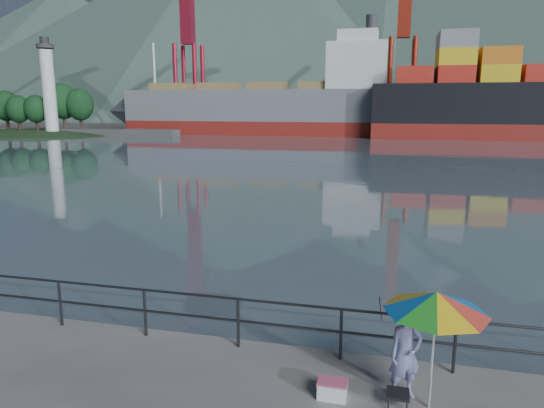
{
  "coord_description": "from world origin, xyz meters",
  "views": [
    {
      "loc": [
        3.73,
        -6.68,
        4.69
      ],
      "look_at": [
        0.63,
        6.0,
        2.0
      ],
      "focal_mm": 32.0,
      "sensor_mm": 36.0,
      "label": 1
    }
  ],
  "objects": [
    {
      "name": "guardrail",
      "position": [
        0.0,
        1.7,
        0.52
      ],
      "size": [
        22.0,
        0.06,
        1.03
      ],
      "color": "#2D3033",
      "rests_on": "ground"
    },
    {
      "name": "far_dock",
      "position": [
        10.0,
        93.0,
        0.0
      ],
      "size": [
        200.0,
        40.0,
        0.4
      ],
      "primitive_type": "cube",
      "color": "#514F4C",
      "rests_on": "ground"
    },
    {
      "name": "mountains",
      "position": [
        38.82,
        207.75,
        35.55
      ],
      "size": [
        600.0,
        332.8,
        80.0
      ],
      "color": "#385147",
      "rests_on": "ground"
    },
    {
      "name": "bulk_carrier",
      "position": [
        -14.91,
        72.44,
        4.2
      ],
      "size": [
        46.74,
        8.09,
        14.5
      ],
      "color": "maroon",
      "rests_on": "ground"
    },
    {
      "name": "lighthouse_islet",
      "position": [
        -54.97,
        61.99,
        0.26
      ],
      "size": [
        48.0,
        26.4,
        19.2
      ],
      "color": "#263F1E",
      "rests_on": "ground"
    },
    {
      "name": "cooler_bag",
      "position": [
        3.0,
        0.45,
        0.13
      ],
      "size": [
        0.46,
        0.31,
        0.27
      ],
      "primitive_type": "cube",
      "rotation": [
        0.0,
        0.0,
        -0.0
      ],
      "color": "silver",
      "rests_on": "ground"
    },
    {
      "name": "folding_stool",
      "position": [
        4.03,
        0.47,
        0.12
      ],
      "size": [
        0.36,
        0.36,
        0.23
      ],
      "color": "black",
      "rests_on": "ground"
    },
    {
      "name": "fishing_rod",
      "position": [
        3.69,
        2.12,
        0.0
      ],
      "size": [
        0.07,
        1.61,
        1.13
      ],
      "primitive_type": "cylinder",
      "rotation": [
        0.96,
        0.0,
        -0.03
      ],
      "color": "black",
      "rests_on": "ground"
    },
    {
      "name": "fisherman",
      "position": [
        4.12,
        0.76,
        0.76
      ],
      "size": [
        0.65,
        0.56,
        1.51
      ],
      "primitive_type": "imported",
      "rotation": [
        0.0,
        0.0,
        0.42
      ],
      "color": "#384494",
      "rests_on": "ground"
    },
    {
      "name": "harbor_water",
      "position": [
        0.0,
        130.0,
        0.0
      ],
      "size": [
        500.0,
        280.0,
        0.0
      ],
      "primitive_type": "cube",
      "color": "#4D6069",
      "rests_on": "ground"
    },
    {
      "name": "beach_umbrella",
      "position": [
        4.51,
        0.55,
        1.77
      ],
      "size": [
        1.66,
        1.66,
        1.94
      ],
      "color": "white",
      "rests_on": "ground"
    }
  ]
}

